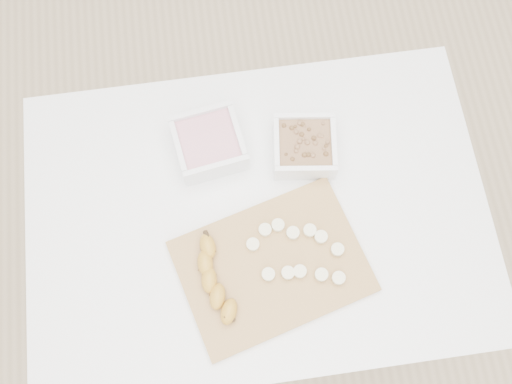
{
  "coord_description": "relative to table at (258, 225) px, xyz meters",
  "views": [
    {
      "loc": [
        -0.05,
        -0.33,
        1.94
      ],
      "look_at": [
        0.0,
        0.03,
        0.81
      ],
      "focal_mm": 40.0,
      "sensor_mm": 36.0,
      "label": 1
    }
  ],
  "objects": [
    {
      "name": "banana_slices",
      "position": [
        0.07,
        -0.1,
        0.12
      ],
      "size": [
        0.2,
        0.16,
        0.02
      ],
      "color": "#F4EDBD",
      "rests_on": "cutting_board"
    },
    {
      "name": "bowl_yogurt",
      "position": [
        -0.09,
        0.16,
        0.13
      ],
      "size": [
        0.16,
        0.16,
        0.07
      ],
      "color": "white",
      "rests_on": "table"
    },
    {
      "name": "table",
      "position": [
        0.0,
        0.0,
        0.0
      ],
      "size": [
        1.0,
        0.7,
        0.75
      ],
      "color": "white",
      "rests_on": "ground"
    },
    {
      "name": "bowl_granola",
      "position": [
        0.12,
        0.13,
        0.13
      ],
      "size": [
        0.15,
        0.15,
        0.06
      ],
      "color": "white",
      "rests_on": "table"
    },
    {
      "name": "ground",
      "position": [
        0.0,
        0.0,
        -0.65
      ],
      "size": [
        3.5,
        3.5,
        0.0
      ],
      "primitive_type": "plane",
      "color": "#C6AD89",
      "rests_on": "ground"
    },
    {
      "name": "banana",
      "position": [
        -0.11,
        -0.14,
        0.13
      ],
      "size": [
        0.05,
        0.19,
        0.03
      ],
      "primitive_type": null,
      "rotation": [
        0.0,
        0.0,
        -0.01
      ],
      "color": "#BC8627",
      "rests_on": "cutting_board"
    },
    {
      "name": "cutting_board",
      "position": [
        0.01,
        -0.12,
        0.1
      ],
      "size": [
        0.43,
        0.36,
        0.01
      ],
      "primitive_type": "cube",
      "rotation": [
        0.0,
        0.0,
        0.26
      ],
      "color": "#B77F4A",
      "rests_on": "table"
    }
  ]
}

